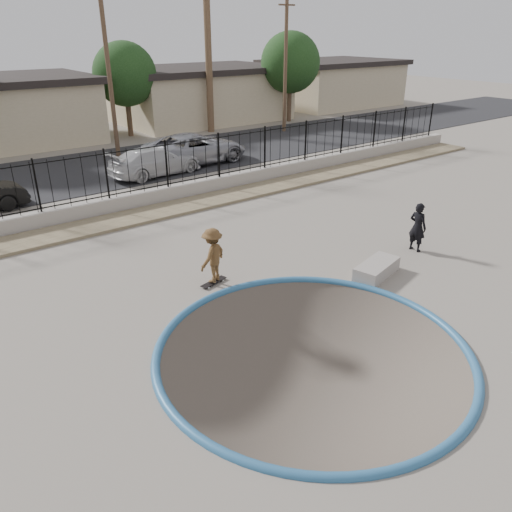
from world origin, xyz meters
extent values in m
cube|color=slate|center=(0.00, 12.00, -1.10)|extent=(120.00, 120.00, 2.20)
torus|color=#2B608D|center=(0.00, -1.00, 0.00)|extent=(7.04, 7.04, 0.20)
cube|color=#8D7B5C|center=(0.00, 9.20, 0.06)|extent=(42.00, 1.60, 0.11)
cube|color=#9D948A|center=(0.00, 10.30, 0.30)|extent=(42.00, 0.45, 0.60)
cube|color=black|center=(0.00, 10.30, 0.72)|extent=(40.00, 0.04, 0.03)
cube|color=black|center=(0.00, 10.30, 2.30)|extent=(40.00, 0.04, 0.04)
cube|color=black|center=(0.00, 17.00, 0.02)|extent=(90.00, 8.00, 0.04)
cube|color=tan|center=(0.00, 26.50, 1.75)|extent=(10.00, 8.00, 3.50)
cube|color=tan|center=(14.00, 26.50, 1.75)|extent=(12.00, 8.00, 3.50)
cube|color=black|center=(14.00, 26.50, 3.70)|extent=(12.60, 8.60, 0.40)
cube|color=tan|center=(28.00, 26.50, 1.75)|extent=(11.00, 8.00, 3.50)
cube|color=black|center=(28.00, 26.50, 3.70)|extent=(11.60, 8.60, 0.40)
cylinder|color=brown|center=(12.00, 22.00, 5.00)|extent=(0.44, 0.44, 10.00)
cylinder|color=#473323|center=(4.00, 19.00, 4.75)|extent=(0.24, 0.24, 9.50)
cylinder|color=#473323|center=(16.00, 19.00, 4.50)|extent=(0.24, 0.24, 9.00)
cube|color=#473323|center=(16.00, 19.00, 7.80)|extent=(1.30, 0.10, 0.10)
cylinder|color=#473323|center=(7.00, 24.00, 1.38)|extent=(0.34, 0.34, 2.75)
sphere|color=#143311|center=(7.00, 24.00, 3.85)|extent=(3.96, 3.96, 3.96)
cylinder|color=#473323|center=(19.00, 22.00, 1.50)|extent=(0.34, 0.34, 3.00)
sphere|color=#143311|center=(19.00, 22.00, 4.20)|extent=(4.32, 4.32, 4.32)
imported|color=brown|center=(-0.02, 3.00, 0.77)|extent=(1.15, 0.94, 1.55)
cube|color=black|center=(-0.02, 3.00, 0.06)|extent=(0.87, 0.41, 0.02)
cylinder|color=silver|center=(-0.28, 2.86, 0.03)|extent=(0.06, 0.04, 0.06)
cylinder|color=silver|center=(-0.31, 3.01, 0.03)|extent=(0.06, 0.04, 0.06)
cylinder|color=silver|center=(0.28, 2.99, 0.03)|extent=(0.06, 0.04, 0.06)
cylinder|color=silver|center=(0.24, 3.14, 0.03)|extent=(0.06, 0.04, 0.06)
imported|color=black|center=(6.38, 1.07, 0.79)|extent=(0.41, 0.60, 1.58)
cube|color=gray|center=(4.00, 0.62, 0.20)|extent=(1.72, 1.07, 0.40)
imported|color=#BAB9BC|center=(3.89, 14.17, 0.70)|extent=(4.74, 2.32, 1.33)
imported|color=#94959C|center=(6.59, 15.00, 0.81)|extent=(5.59, 2.63, 1.55)
camera|label=1|loc=(-6.51, -7.52, 6.49)|focal=35.00mm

